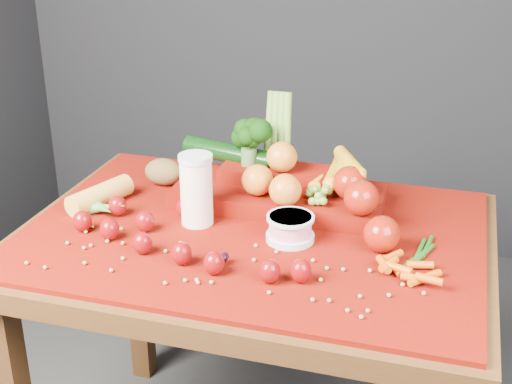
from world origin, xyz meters
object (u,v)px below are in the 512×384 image
(milk_glass, at_px, (196,187))
(produce_mound, at_px, (289,184))
(table, at_px, (254,269))
(yogurt_bowl, at_px, (290,227))

(milk_glass, relative_size, produce_mound, 0.28)
(table, bearing_deg, milk_glass, -178.64)
(yogurt_bowl, relative_size, produce_mound, 0.18)
(produce_mound, bearing_deg, table, -106.82)
(milk_glass, xyz_separation_m, yogurt_bowl, (0.23, -0.02, -0.06))
(milk_glass, distance_m, yogurt_bowl, 0.24)
(table, xyz_separation_m, yogurt_bowl, (0.09, -0.03, 0.14))
(table, xyz_separation_m, milk_glass, (-0.14, -0.00, 0.20))
(produce_mound, bearing_deg, milk_glass, -139.98)
(yogurt_bowl, bearing_deg, produce_mound, 105.27)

